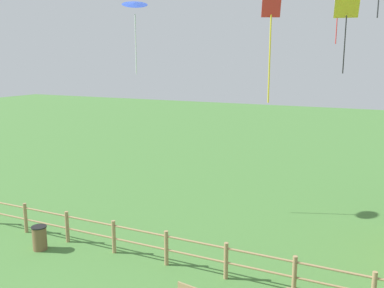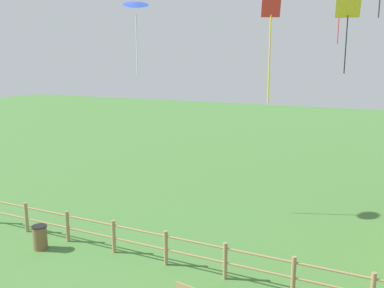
{
  "view_description": "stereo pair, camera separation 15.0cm",
  "coord_description": "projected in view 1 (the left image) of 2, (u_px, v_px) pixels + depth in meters",
  "views": [
    {
      "loc": [
        6.61,
        -4.86,
        6.83
      ],
      "look_at": [
        0.0,
        8.88,
        3.83
      ],
      "focal_mm": 40.0,
      "sensor_mm": 36.0,
      "label": 1
    },
    {
      "loc": [
        6.75,
        -4.79,
        6.83
      ],
      "look_at": [
        0.0,
        8.88,
        3.83
      ],
      "focal_mm": 40.0,
      "sensor_mm": 36.0,
      "label": 2
    }
  ],
  "objects": [
    {
      "name": "wooden_fence",
      "position": [
        166.0,
        246.0,
        14.38
      ],
      "size": [
        17.37,
        0.14,
        1.21
      ],
      "color": "#9E7F56",
      "rests_on": "ground_plane"
    },
    {
      "name": "trash_bin",
      "position": [
        40.0,
        238.0,
        15.6
      ],
      "size": [
        0.55,
        0.55,
        0.89
      ],
      "color": "brown",
      "rests_on": "ground_plane"
    },
    {
      "name": "kite_red_diamond",
      "position": [
        271.0,
        27.0,
        13.7
      ],
      "size": [
        0.63,
        0.46,
        3.56
      ],
      "color": "red"
    },
    {
      "name": "kite_yellow_diamond",
      "position": [
        347.0,
        9.0,
        17.87
      ],
      "size": [
        1.12,
        0.84,
        3.59
      ],
      "color": "yellow"
    },
    {
      "name": "kite_blue_delta",
      "position": [
        135.0,
        6.0,
        18.33
      ],
      "size": [
        1.53,
        1.52,
        3.24
      ],
      "color": "blue"
    }
  ]
}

